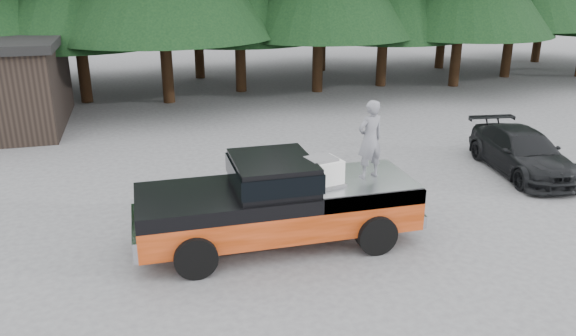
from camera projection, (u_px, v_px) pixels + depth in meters
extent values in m
plane|color=#4B4C4E|center=(264.00, 250.00, 11.79)|extent=(120.00, 120.00, 0.00)
cube|color=black|center=(273.00, 172.00, 11.54)|extent=(1.66, 1.90, 0.59)
cube|color=silver|center=(321.00, 173.00, 11.59)|extent=(0.89, 0.79, 0.53)
imported|color=slate|center=(370.00, 139.00, 11.85)|extent=(0.70, 0.54, 1.69)
imported|color=black|center=(522.00, 152.00, 16.07)|extent=(2.24, 4.41, 1.23)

